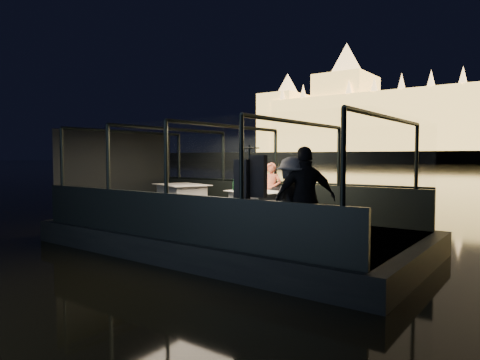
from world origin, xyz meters
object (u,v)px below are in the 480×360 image
Objects in this scene: coat_stand at (249,196)px; person_man_maroon at (258,189)px; chair_port_left at (250,201)px; chair_port_right at (273,203)px; passenger_dark at (306,201)px; wine_bottle at (234,184)px; dining_table_central at (257,207)px; passenger_stripe at (293,200)px; person_woman_coral at (271,190)px; dining_table_aft at (182,200)px.

person_man_maroon is at bearing 121.72° from coat_stand.
chair_port_right is (0.81, -0.14, 0.00)m from chair_port_left.
chair_port_left is at bearing -86.49° from passenger_dark.
person_man_maroon is at bearing 65.96° from chair_port_left.
chair_port_left is at bearing 91.87° from wine_bottle.
passenger_stripe is (2.19, -2.13, 0.47)m from dining_table_central.
person_man_maroon is (-0.50, 0.12, 0.00)m from person_woman_coral.
person_man_maroon is 4.17m from passenger_dark.
dining_table_aft is at bearing -167.26° from person_man_maroon.
person_woman_coral is (-0.04, 0.72, 0.36)m from dining_table_central.
coat_stand reaches higher than chair_port_left.
wine_bottle is at bearing 132.82° from coat_stand.
dining_table_aft is at bearing -179.54° from person_woman_coral.
dining_table_aft is at bearing 71.94° from passenger_stripe.
passenger_dark is at bearing -47.22° from chair_port_left.
chair_port_right is at bearing -62.91° from person_woman_coral.
dining_table_aft is 2.25m from person_man_maroon.
person_woman_coral reaches higher than dining_table_central.
wine_bottle is at bearing -99.94° from person_man_maroon.
dining_table_central is 0.49m from chair_port_right.
dining_table_central is at bearing -116.83° from chair_port_right.
chair_port_left is at bearing 179.46° from person_woman_coral.
wine_bottle is (2.04, -0.25, 0.53)m from dining_table_aft.
wine_bottle is at bearing -165.85° from dining_table_central.
chair_port_right is (0.19, 0.45, 0.06)m from dining_table_central.
passenger_stripe reaches higher than dining_table_central.
chair_port_right is at bearing 7.11° from dining_table_aft.
passenger_dark is (1.02, 0.21, -0.05)m from coat_stand.
passenger_stripe is at bearing -24.73° from dining_table_aft.
dining_table_aft is 1.03× the size of person_man_maroon.
passenger_dark is (2.42, -2.10, 0.47)m from dining_table_central.
person_man_maroon is 4.03m from passenger_stripe.
wine_bottle is (-2.00, 2.16, 0.02)m from coat_stand.
passenger_stripe is at bearing -35.29° from wine_bottle.
person_woman_coral is (0.58, 0.13, 0.30)m from chair_port_left.
person_woman_coral is at bearing -93.88° from passenger_dark.
passenger_stripe is 0.23m from passenger_dark.
coat_stand is 1.04m from passenger_dark.
passenger_dark is (3.05, -2.69, 0.40)m from chair_port_left.
passenger_stripe reaches higher than dining_table_aft.
coat_stand is at bearing -58.76° from dining_table_central.
passenger_stripe is (2.23, -2.85, 0.10)m from person_woman_coral.
dining_table_aft is 5.34m from passenger_stripe.
coat_stand is (1.22, -2.76, 0.45)m from chair_port_right.
coat_stand reaches higher than person_man_maroon.
dining_table_central is 1.75× the size of chair_port_right.
chair_port_left is 0.49× the size of coat_stand.
person_man_maroon is at bearing -89.74° from passenger_dark.
wine_bottle is (-2.79, 1.97, 0.06)m from passenger_stripe.
coat_stand is 1.12× the size of passenger_stripe.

